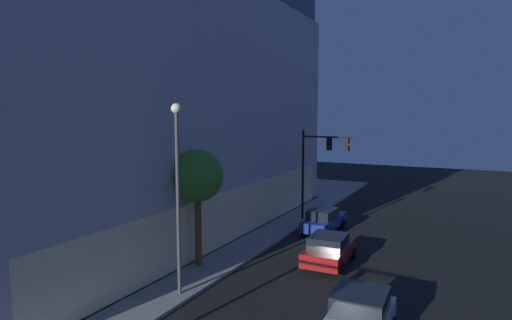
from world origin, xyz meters
TOP-DOWN VIEW (x-y plane):
  - modern_building at (13.64, 21.95)m, footprint 31.74×28.26m
  - traffic_light_far_corner at (20.55, 4.83)m, footprint 0.52×3.78m
  - street_lamp_sidewalk at (5.69, 6.12)m, footprint 0.44×0.44m
  - sidewalk_tree at (8.94, 7.40)m, footprint 2.65×2.65m
  - car_silver at (5.46, -1.68)m, footprint 4.18×2.27m
  - car_red at (12.56, 1.57)m, footprint 4.40×2.30m
  - car_blue at (18.41, 3.77)m, footprint 4.68×2.10m

SIDE VIEW (x-z plane):
  - car_blue at x=18.41m, z-range 0.01..1.62m
  - car_red at x=12.56m, z-range 0.00..1.63m
  - car_silver at x=5.46m, z-range -0.01..1.78m
  - sidewalk_tree at x=8.94m, z-range 1.75..7.73m
  - traffic_light_far_corner at x=20.55m, z-range 1.47..8.10m
  - street_lamp_sidewalk at x=5.69m, z-range 1.18..9.37m
  - modern_building at x=13.64m, z-range -0.08..19.03m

